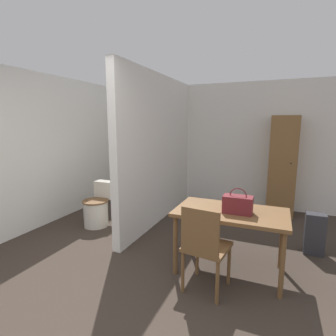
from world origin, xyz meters
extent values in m
plane|color=#382D26|center=(0.00, 0.00, 0.00)|extent=(16.00, 16.00, 0.00)
cube|color=white|center=(0.00, 4.09, 1.25)|extent=(5.30, 0.12, 2.50)
cube|color=white|center=(-2.21, 2.01, 1.25)|extent=(0.12, 5.03, 2.50)
cube|color=white|center=(-0.49, 2.66, 1.25)|extent=(0.12, 2.74, 2.50)
cube|color=brown|center=(0.97, 1.43, 0.71)|extent=(1.23, 0.71, 0.04)
cylinder|color=brown|center=(0.41, 1.14, 0.34)|extent=(0.05, 0.05, 0.69)
cylinder|color=brown|center=(1.52, 1.14, 0.34)|extent=(0.05, 0.05, 0.69)
cylinder|color=brown|center=(0.41, 1.73, 0.34)|extent=(0.05, 0.05, 0.69)
cylinder|color=brown|center=(1.52, 1.73, 0.34)|extent=(0.05, 0.05, 0.69)
cube|color=brown|center=(0.81, 1.01, 0.46)|extent=(0.47, 0.47, 0.04)
cube|color=brown|center=(0.78, 0.82, 0.70)|extent=(0.38, 0.08, 0.44)
cylinder|color=brown|center=(0.65, 1.21, 0.22)|extent=(0.04, 0.04, 0.44)
cylinder|color=brown|center=(1.01, 1.17, 0.22)|extent=(0.04, 0.04, 0.44)
cylinder|color=brown|center=(0.61, 0.85, 0.22)|extent=(0.04, 0.04, 0.44)
cylinder|color=brown|center=(0.97, 0.81, 0.22)|extent=(0.04, 0.04, 0.44)
cylinder|color=silver|center=(-1.32, 1.94, 0.21)|extent=(0.40, 0.40, 0.42)
cylinder|color=brown|center=(-1.32, 1.94, 0.43)|extent=(0.42, 0.42, 0.02)
cube|color=silver|center=(-1.32, 2.21, 0.56)|extent=(0.33, 0.18, 0.29)
cube|color=maroon|center=(1.05, 1.38, 0.82)|extent=(0.31, 0.17, 0.19)
torus|color=maroon|center=(1.05, 1.38, 0.92)|extent=(0.18, 0.01, 0.18)
cube|color=brown|center=(1.51, 3.78, 0.92)|extent=(0.47, 0.46, 1.84)
sphere|color=black|center=(1.64, 3.54, 1.01)|extent=(0.02, 0.02, 0.02)
cube|color=#2D2D33|center=(1.93, 2.28, 0.27)|extent=(0.24, 0.17, 0.55)
camera|label=1|loc=(1.41, -1.44, 1.70)|focal=28.00mm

